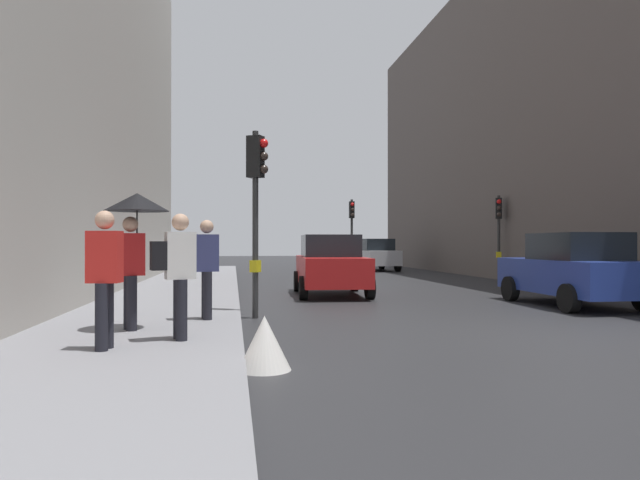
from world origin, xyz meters
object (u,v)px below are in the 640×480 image
(traffic_light_mid_street, at_px, (499,222))
(pedestrian_with_black_backpack, at_px, (177,268))
(warning_sign_triangle, at_px, (264,343))
(traffic_light_near_right, at_px, (256,189))
(pedestrian_in_red_jacket, at_px, (105,273))
(car_red_sedan, at_px, (331,265))
(car_blue_van, at_px, (573,270))
(pedestrian_with_grey_backpack, at_px, (204,263))
(traffic_light_far_median, at_px, (352,222))
(pedestrian_with_umbrella, at_px, (135,222))
(car_silver_hatchback, at_px, (374,255))

(traffic_light_mid_street, relative_size, pedestrian_with_black_backpack, 1.95)
(traffic_light_mid_street, distance_m, warning_sign_triangle, 18.15)
(traffic_light_near_right, xyz_separation_m, pedestrian_in_red_jacket, (-2.08, -3.98, -1.48))
(car_red_sedan, height_order, pedestrian_with_black_backpack, pedestrian_with_black_backpack)
(car_blue_van, xyz_separation_m, pedestrian_in_red_jacket, (-9.71, -5.08, 0.25))
(pedestrian_with_grey_backpack, relative_size, pedestrian_with_black_backpack, 1.00)
(pedestrian_in_red_jacket, xyz_separation_m, warning_sign_triangle, (1.99, -0.77, -0.81))
(traffic_light_far_median, xyz_separation_m, pedestrian_with_umbrella, (-7.44, -18.92, -0.73))
(traffic_light_mid_street, relative_size, pedestrian_in_red_jacket, 1.95)
(pedestrian_with_umbrella, bearing_deg, warning_sign_triangle, -52.34)
(traffic_light_mid_street, xyz_separation_m, car_red_sedan, (-7.76, -5.17, -1.50))
(car_blue_van, distance_m, pedestrian_with_black_backpack, 9.94)
(traffic_light_mid_street, height_order, pedestrian_with_black_backpack, traffic_light_mid_street)
(pedestrian_with_black_backpack, distance_m, pedestrian_in_red_jacket, 1.04)
(pedestrian_with_grey_backpack, bearing_deg, car_red_sedan, 61.47)
(traffic_light_mid_street, xyz_separation_m, pedestrian_with_umbrella, (-12.12, -12.40, -0.54))
(pedestrian_with_grey_backpack, xyz_separation_m, pedestrian_in_red_jacket, (-1.11, -2.77, -0.03))
(traffic_light_near_right, xyz_separation_m, car_red_sedan, (2.37, 4.94, -1.73))
(traffic_light_far_median, distance_m, traffic_light_mid_street, 8.03)
(car_silver_hatchback, relative_size, pedestrian_with_umbrella, 2.01)
(traffic_light_mid_street, xyz_separation_m, pedestrian_with_black_backpack, (-11.37, -13.47, -1.21))
(traffic_light_near_right, height_order, car_red_sedan, traffic_light_near_right)
(pedestrian_with_umbrella, bearing_deg, pedestrian_with_black_backpack, -55.15)
(car_blue_van, distance_m, car_silver_hatchback, 18.26)
(traffic_light_far_median, distance_m, traffic_light_near_right, 17.49)
(traffic_light_far_median, bearing_deg, pedestrian_in_red_jacket, -110.08)
(pedestrian_with_black_backpack, bearing_deg, traffic_light_far_median, 71.50)
(car_blue_van, xyz_separation_m, pedestrian_with_umbrella, (-9.62, -3.40, 0.96))
(traffic_light_far_median, height_order, pedestrian_with_black_backpack, traffic_light_far_median)
(traffic_light_far_median, xyz_separation_m, car_silver_hatchback, (1.85, 2.73, -1.69))
(traffic_light_mid_street, bearing_deg, pedestrian_in_red_jacket, -130.94)
(car_red_sedan, relative_size, pedestrian_with_umbrella, 2.00)
(traffic_light_far_median, relative_size, pedestrian_in_red_jacket, 2.10)
(pedestrian_with_grey_backpack, distance_m, warning_sign_triangle, 3.74)
(traffic_light_mid_street, relative_size, pedestrian_with_umbrella, 1.61)
(traffic_light_mid_street, distance_m, pedestrian_with_umbrella, 17.35)
(traffic_light_near_right, height_order, pedestrian_with_grey_backpack, traffic_light_near_right)
(car_silver_hatchback, bearing_deg, car_blue_van, -88.96)
(traffic_light_mid_street, xyz_separation_m, car_blue_van, (-2.50, -9.00, -1.50))
(warning_sign_triangle, bearing_deg, pedestrian_with_black_backpack, 129.71)
(traffic_light_mid_street, xyz_separation_m, pedestrian_in_red_jacket, (-12.21, -14.08, -1.25))
(traffic_light_far_median, distance_m, warning_sign_triangle, 22.19)
(traffic_light_mid_street, height_order, pedestrian_in_red_jacket, traffic_light_mid_street)
(pedestrian_with_grey_backpack, height_order, pedestrian_with_black_backpack, same)
(traffic_light_mid_street, relative_size, warning_sign_triangle, 5.30)
(car_red_sedan, bearing_deg, pedestrian_in_red_jacket, -116.53)
(car_blue_van, bearing_deg, car_red_sedan, 143.92)
(pedestrian_in_red_jacket, bearing_deg, pedestrian_with_grey_backpack, 68.17)
(pedestrian_with_black_backpack, bearing_deg, pedestrian_with_grey_backpack, 82.93)
(traffic_light_mid_street, relative_size, pedestrian_with_grey_backpack, 1.95)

